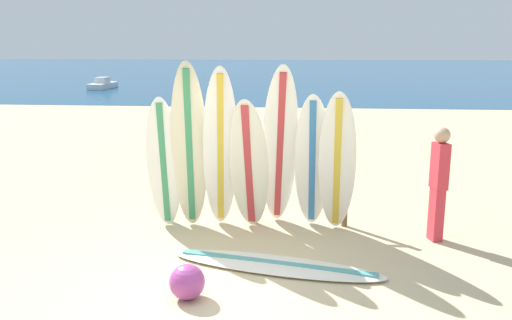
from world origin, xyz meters
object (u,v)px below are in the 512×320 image
at_px(surfboard_lying_on_sand, 276,265).
at_px(small_boat_offshore, 103,84).
at_px(beachgoer_standing, 439,179).
at_px(beach_ball, 187,282).
at_px(surfboard_rack, 254,175).
at_px(surfboard_leaning_center, 249,166).
at_px(surfboard_leaning_left, 189,148).
at_px(surfboard_leaning_far_left, 164,164).
at_px(surfboard_leaning_center_right, 280,149).
at_px(surfboard_leaning_far_right, 337,164).
at_px(surfboard_leaning_center_left, 220,150).
at_px(surfboard_leaning_right, 312,163).

xyz_separation_m(surfboard_lying_on_sand, small_boat_offshore, (-12.58, 26.57, 0.22)).
bearing_deg(beachgoer_standing, beach_ball, -146.23).
bearing_deg(beach_ball, small_boat_offshore, 113.01).
bearing_deg(surfboard_rack, surfboard_leaning_center, -96.09).
xyz_separation_m(surfboard_leaning_left, surfboard_lying_on_sand, (1.32, -1.19, -1.21)).
height_order(surfboard_leaning_center, surfboard_lying_on_sand, surfboard_leaning_center).
relative_size(surfboard_leaning_far_left, surfboard_leaning_center_right, 0.81).
bearing_deg(surfboard_leaning_far_right, beachgoer_standing, -0.99).
relative_size(surfboard_leaning_center, beachgoer_standing, 1.24).
bearing_deg(surfboard_leaning_center, surfboard_lying_on_sand, -69.34).
distance_m(surfboard_leaning_far_left, surfboard_leaning_far_right, 2.49).
distance_m(surfboard_leaning_center_left, surfboard_leaning_far_right, 1.66).
bearing_deg(surfboard_leaning_far_right, surfboard_leaning_center_right, 171.76).
bearing_deg(surfboard_lying_on_sand, surfboard_leaning_far_left, 144.49).
bearing_deg(surfboard_lying_on_sand, surfboard_rack, 104.79).
distance_m(surfboard_leaning_center_right, surfboard_leaning_far_right, 0.84).
xyz_separation_m(surfboard_leaning_far_left, small_boat_offshore, (-10.87, 25.36, -0.75)).
relative_size(surfboard_leaning_center_left, surfboard_leaning_far_right, 1.15).
xyz_separation_m(surfboard_rack, surfboard_lying_on_sand, (0.43, -1.63, -0.73)).
height_order(surfboard_leaning_center_left, surfboard_leaning_center, surfboard_leaning_center_left).
distance_m(surfboard_leaning_left, beach_ball, 2.38).
bearing_deg(surfboard_leaning_left, surfboard_leaning_far_left, 176.56).
height_order(surfboard_leaning_center, beachgoer_standing, surfboard_leaning_center).
bearing_deg(beach_ball, surfboard_leaning_center_right, 68.28).
bearing_deg(surfboard_leaning_far_left, surfboard_leaning_far_right, -0.79).
bearing_deg(surfboard_leaning_far_left, surfboard_leaning_right, 2.97).
relative_size(surfboard_leaning_left, surfboard_leaning_center, 1.26).
height_order(surfboard_leaning_left, beach_ball, surfboard_leaning_left).
distance_m(surfboard_leaning_far_left, surfboard_leaning_center_left, 0.86).
xyz_separation_m(surfboard_leaning_center_left, surfboard_leaning_center_right, (0.84, 0.08, 0.01)).
height_order(surfboard_leaning_left, surfboard_leaning_right, surfboard_leaning_left).
distance_m(surfboard_rack, surfboard_leaning_left, 1.10).
height_order(surfboard_leaning_center, small_boat_offshore, surfboard_leaning_center).
height_order(surfboard_leaning_center, surfboard_leaning_right, surfboard_leaning_right).
xyz_separation_m(surfboard_leaning_center, surfboard_leaning_far_right, (1.25, -0.07, 0.07)).
relative_size(surfboard_rack, surfboard_leaning_far_left, 1.42).
bearing_deg(small_boat_offshore, surfboard_lying_on_sand, -64.67).
xyz_separation_m(surfboard_leaning_center_left, beach_ball, (-0.03, -2.12, -1.02)).
relative_size(surfboard_leaning_far_left, small_boat_offshore, 0.68).
distance_m(surfboard_leaning_center, beach_ball, 2.33).
bearing_deg(surfboard_leaning_left, surfboard_leaning_center_right, 4.74).
height_order(surfboard_leaning_center_left, beach_ball, surfboard_leaning_center_left).
xyz_separation_m(surfboard_leaning_right, surfboard_lying_on_sand, (-0.43, -1.33, -1.00)).
bearing_deg(surfboard_rack, surfboard_leaning_far_left, -162.00).
height_order(surfboard_leaning_center_left, surfboard_leaning_center_right, surfboard_leaning_center_right).
xyz_separation_m(surfboard_leaning_far_right, beach_ball, (-1.69, -2.08, -0.87)).
height_order(surfboard_leaning_center, surfboard_leaning_far_right, surfboard_leaning_far_right).
bearing_deg(surfboard_leaning_center_right, surfboard_leaning_center, -173.44).
relative_size(surfboard_leaning_right, surfboard_lying_on_sand, 0.75).
xyz_separation_m(surfboard_leaning_center_left, small_boat_offshore, (-11.70, 25.35, -0.96)).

